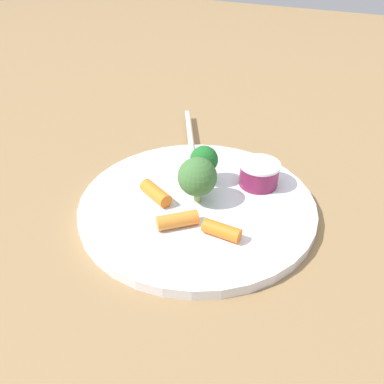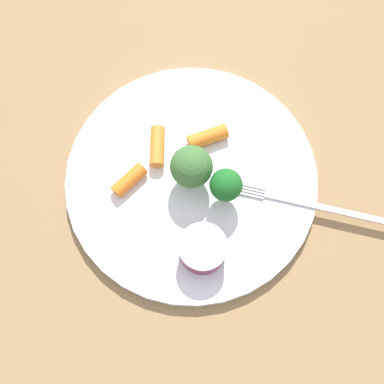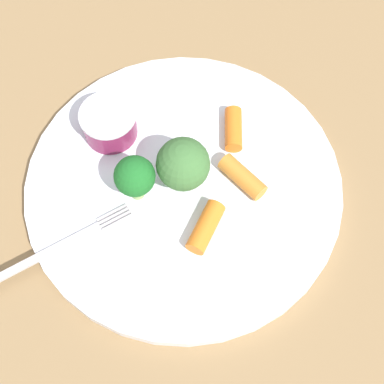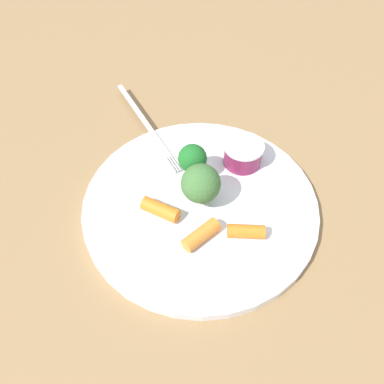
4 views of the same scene
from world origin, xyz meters
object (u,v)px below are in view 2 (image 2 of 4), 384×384
(broccoli_floret_1, at_px, (189,167))
(carrot_stick_0, at_px, (129,180))
(sauce_cup, at_px, (203,249))
(plate, at_px, (191,180))
(carrot_stick_1, at_px, (158,146))
(carrot_stick_2, at_px, (208,137))
(fork, at_px, (326,208))
(broccoli_floret_0, at_px, (226,185))

(broccoli_floret_1, relative_size, carrot_stick_0, 1.39)
(broccoli_floret_1, height_order, carrot_stick_0, broccoli_floret_1)
(sauce_cup, bearing_deg, plate, -129.94)
(broccoli_floret_1, xyz_separation_m, carrot_stick_0, (0.05, -0.04, -0.03))
(plate, distance_m, sauce_cup, 0.09)
(carrot_stick_0, xyz_separation_m, carrot_stick_1, (-0.05, -0.00, 0.00))
(carrot_stick_0, relative_size, carrot_stick_2, 0.91)
(broccoli_floret_1, bearing_deg, carrot_stick_1, -92.96)
(carrot_stick_1, distance_m, fork, 0.19)
(plate, height_order, carrot_stick_2, carrot_stick_2)
(broccoli_floret_0, bearing_deg, broccoli_floret_1, -74.60)
(carrot_stick_0, distance_m, carrot_stick_2, 0.10)
(plate, distance_m, fork, 0.15)
(fork, bearing_deg, broccoli_floret_0, -55.86)
(broccoli_floret_1, distance_m, carrot_stick_0, 0.07)
(plate, relative_size, broccoli_floret_0, 5.56)
(carrot_stick_1, distance_m, carrot_stick_2, 0.06)
(broccoli_floret_0, xyz_separation_m, carrot_stick_0, (0.06, -0.08, -0.02))
(broccoli_floret_0, distance_m, fork, 0.11)
(fork, bearing_deg, sauce_cup, -27.92)
(broccoli_floret_0, relative_size, carrot_stick_1, 1.11)
(broccoli_floret_1, relative_size, carrot_stick_1, 1.25)
(broccoli_floret_0, distance_m, broccoli_floret_1, 0.04)
(sauce_cup, distance_m, carrot_stick_2, 0.13)
(carrot_stick_2, distance_m, fork, 0.15)
(carrot_stick_0, relative_size, carrot_stick_1, 0.90)
(broccoli_floret_1, xyz_separation_m, carrot_stick_2, (-0.05, -0.02, -0.02))
(carrot_stick_1, bearing_deg, carrot_stick_2, 143.30)
(plate, bearing_deg, sauce_cup, 50.06)
(sauce_cup, bearing_deg, carrot_stick_1, -115.35)
(sauce_cup, height_order, broccoli_floret_0, broccoli_floret_0)
(sauce_cup, relative_size, fork, 0.28)
(plate, xyz_separation_m, carrot_stick_0, (0.05, -0.05, 0.01))
(carrot_stick_2, bearing_deg, carrot_stick_0, -17.05)
(sauce_cup, xyz_separation_m, carrot_stick_1, (-0.05, -0.11, -0.01))
(broccoli_floret_0, bearing_deg, carrot_stick_0, -55.82)
(carrot_stick_0, bearing_deg, broccoli_floret_0, 124.18)
(plate, xyz_separation_m, carrot_stick_1, (-0.00, -0.05, 0.01))
(broccoli_floret_0, xyz_separation_m, carrot_stick_2, (-0.04, -0.06, -0.02))
(broccoli_floret_1, distance_m, fork, 0.15)
(fork, bearing_deg, plate, -61.49)
(broccoli_floret_1, relative_size, fork, 0.31)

